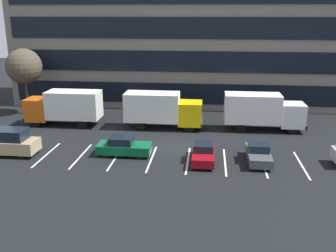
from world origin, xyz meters
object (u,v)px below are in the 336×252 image
at_px(box_truck_yellow, 162,109).
at_px(sedan_maroon, 203,153).
at_px(suv_tan, 8,142).
at_px(sedan_charcoal, 258,153).
at_px(sedan_forest, 124,147).
at_px(bare_tree, 24,66).
at_px(box_truck_orange, 65,106).
at_px(box_truck_white, 262,110).

relative_size(box_truck_yellow, sedan_maroon, 1.94).
bearing_deg(sedan_maroon, suv_tan, -179.33).
bearing_deg(box_truck_yellow, sedan_charcoal, -43.43).
bearing_deg(sedan_maroon, box_truck_yellow, 116.86).
relative_size(sedan_maroon, suv_tan, 0.83).
relative_size(box_truck_yellow, sedan_charcoal, 1.89).
bearing_deg(sedan_forest, box_truck_yellow, 74.33).
bearing_deg(sedan_forest, bare_tree, 139.42).
relative_size(box_truck_yellow, box_truck_orange, 1.00).
xyz_separation_m(box_truck_yellow, bare_tree, (-15.42, 3.90, 3.27)).
bearing_deg(box_truck_yellow, box_truck_white, 2.49).
bearing_deg(sedan_charcoal, suv_tan, -178.34).
bearing_deg(box_truck_white, sedan_forest, -145.68).
bearing_deg(suv_tan, bare_tree, 109.32).
bearing_deg(box_truck_orange, sedan_charcoal, -23.62).
relative_size(box_truck_yellow, suv_tan, 1.61).
height_order(box_truck_orange, bare_tree, bare_tree).
xyz_separation_m(box_truck_orange, sedan_charcoal, (17.89, -7.83, -1.28)).
relative_size(box_truck_white, suv_tan, 1.62).
height_order(box_truck_yellow, sedan_charcoal, box_truck_yellow).
relative_size(box_truck_white, sedan_maroon, 1.94).
relative_size(box_truck_yellow, sedan_forest, 1.78).
relative_size(box_truck_orange, sedan_charcoal, 1.88).
xyz_separation_m(box_truck_white, bare_tree, (-24.91, 3.49, 3.27)).
distance_m(box_truck_white, bare_tree, 25.37).
bearing_deg(box_truck_orange, box_truck_yellow, -0.14).
xyz_separation_m(box_truck_white, box_truck_yellow, (-9.49, -0.41, -0.01)).
bearing_deg(box_truck_yellow, sedan_forest, -105.67).
xyz_separation_m(box_truck_orange, sedan_forest, (7.55, -7.53, -1.24)).
bearing_deg(box_truck_white, bare_tree, 172.03).
relative_size(box_truck_orange, bare_tree, 1.04).
relative_size(sedan_maroon, sedan_forest, 0.92).
distance_m(sedan_charcoal, bare_tree, 26.78).
distance_m(box_truck_yellow, sedan_maroon, 9.27).
distance_m(box_truck_orange, bare_tree, 7.68).
bearing_deg(box_truck_orange, suv_tan, -99.91).
distance_m(sedan_forest, sedan_charcoal, 10.35).
relative_size(sedan_charcoal, bare_tree, 0.56).
height_order(box_truck_yellow, suv_tan, box_truck_yellow).
relative_size(box_truck_white, sedan_charcoal, 1.89).
bearing_deg(suv_tan, box_truck_white, 23.06).
xyz_separation_m(sedan_charcoal, suv_tan, (-19.36, -0.56, 0.34)).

